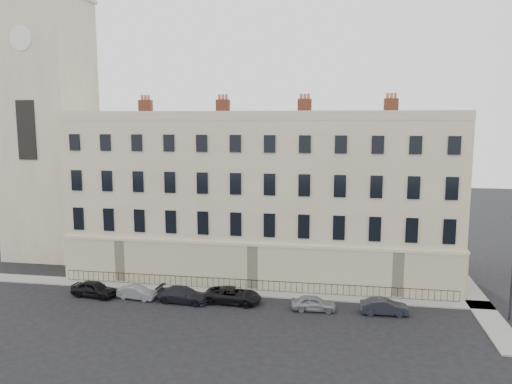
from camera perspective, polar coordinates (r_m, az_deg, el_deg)
ground at (r=39.35m, az=6.95°, el=-14.27°), size 160.00×160.00×0.00m
terrace at (r=49.45m, az=0.85°, el=-0.51°), size 36.22×12.22×17.00m
church_tower at (r=59.47m, az=-22.82°, el=11.12°), size 8.00×8.13×44.00m
pavement_terrace at (r=45.44m, az=-5.67°, el=-11.03°), size 48.00×2.00×0.12m
pavement_east_return at (r=48.20m, az=23.33°, el=-10.54°), size 2.00×24.00×0.12m
railings at (r=44.80m, az=-0.52°, el=-10.60°), size 35.00×0.04×0.96m
car_a at (r=45.66m, az=-18.00°, el=-10.48°), size 4.20×2.18×1.37m
car_b at (r=44.19m, az=-13.44°, el=-11.11°), size 3.49×1.61×1.11m
car_c at (r=42.69m, az=-8.29°, el=-11.54°), size 4.56×2.16×1.29m
car_d at (r=42.17m, az=-2.64°, el=-11.70°), size 4.81×2.44×1.30m
car_e at (r=40.83m, az=6.61°, el=-12.50°), size 3.61×1.61×1.21m
car_f at (r=41.08m, az=14.46°, el=-12.57°), size 3.78×1.49×1.22m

